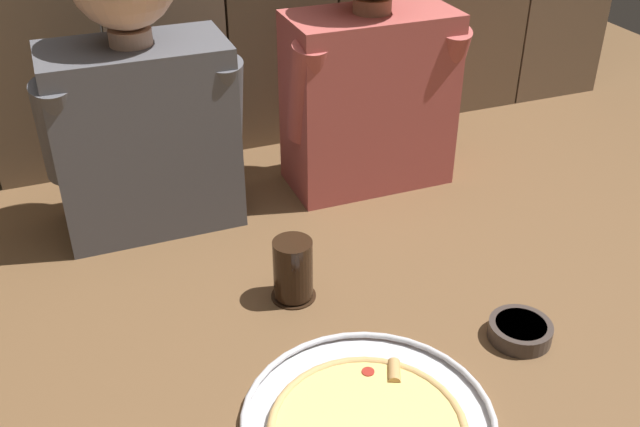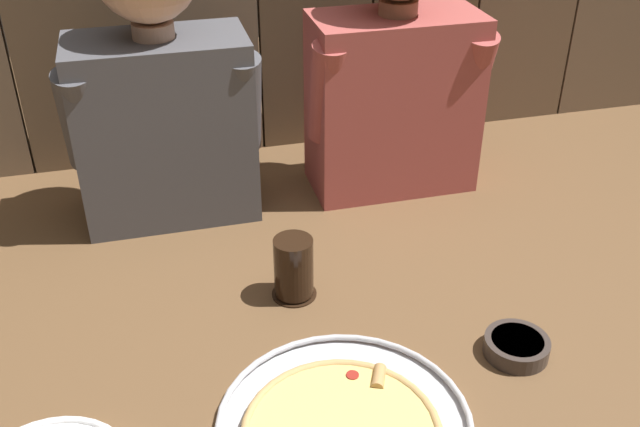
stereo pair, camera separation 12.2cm
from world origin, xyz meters
name	(u,v)px [view 2 (the right image)]	position (x,y,z in m)	size (l,w,h in m)	color
ground_plane	(345,332)	(0.00, 0.00, 0.00)	(3.20, 3.20, 0.00)	brown
pizza_tray	(343,426)	(-0.06, -0.21, 0.01)	(0.38, 0.38, 0.03)	silver
drinking_glass	(294,268)	(-0.06, 0.12, 0.06)	(0.08, 0.08, 0.12)	black
dipping_bowl	(517,346)	(0.26, -0.12, 0.02)	(0.11, 0.11, 0.03)	#3D332D
diner_left	(159,79)	(-0.24, 0.48, 0.30)	(0.39, 0.21, 0.61)	#4C4C51
diner_right	(396,56)	(0.24, 0.48, 0.30)	(0.39, 0.21, 0.62)	#AD4C47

